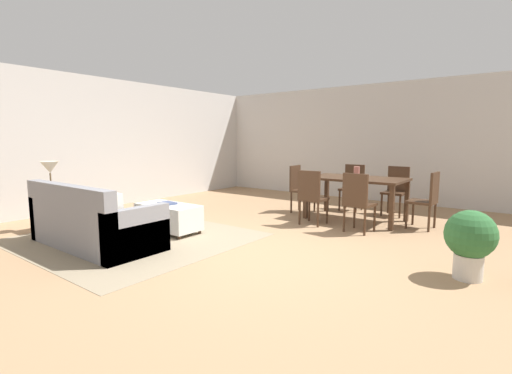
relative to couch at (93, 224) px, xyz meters
name	(u,v)px	position (x,y,z in m)	size (l,w,h in m)	color
ground_plane	(251,252)	(1.87, 1.06, -0.30)	(10.80, 10.80, 0.00)	#9E7A56
wall_back	(385,143)	(1.87, 6.06, 1.05)	(9.00, 0.12, 2.70)	beige
wall_left	(95,143)	(-2.63, 1.56, 1.05)	(0.12, 11.00, 2.70)	beige
area_rug	(136,238)	(0.10, 0.58, -0.29)	(3.00, 2.80, 0.01)	gray
couch	(93,224)	(0.00, 0.00, 0.00)	(1.98, 0.88, 0.86)	gray
ottoman_table	(168,216)	(0.20, 1.11, -0.05)	(1.06, 0.50, 0.43)	silver
side_table	(52,203)	(-1.29, 0.06, 0.15)	(0.40, 0.40, 0.57)	brown
table_lamp	(50,169)	(-1.29, 0.06, 0.68)	(0.26, 0.26, 0.53)	brown
dining_table	(356,182)	(2.16, 3.69, 0.37)	(1.65, 0.96, 0.76)	#422B1C
dining_chair_near_left	(311,194)	(1.74, 2.86, 0.22)	(0.41, 0.41, 0.92)	#422B1C
dining_chair_near_right	(358,199)	(2.55, 2.83, 0.22)	(0.43, 0.43, 0.92)	#422B1C
dining_chair_far_left	(353,184)	(1.74, 4.56, 0.22)	(0.42, 0.42, 0.92)	#422B1C
dining_chair_far_right	(396,188)	(2.60, 4.57, 0.22)	(0.42, 0.42, 0.92)	#422B1C
dining_chair_head_east	(427,197)	(3.34, 3.72, 0.22)	(0.42, 0.42, 0.92)	#422B1C
dining_chair_head_west	(299,186)	(1.00, 3.70, 0.22)	(0.43, 0.43, 0.92)	#422B1C
vase_centerpiece	(357,172)	(2.18, 3.67, 0.56)	(0.10, 0.10, 0.20)	#B26659
book_on_ottoman	(167,203)	(0.19, 1.10, 0.15)	(0.26, 0.20, 0.03)	#3F4C72
potted_plant	(470,239)	(4.19, 1.71, 0.12)	(0.49, 0.49, 0.72)	beige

